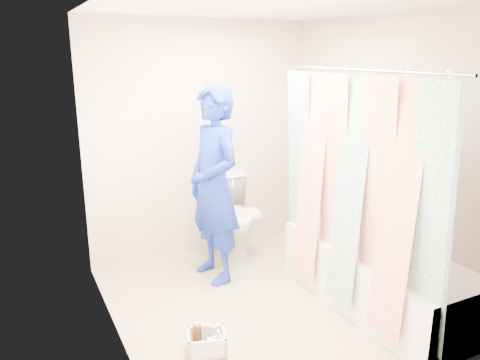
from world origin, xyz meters
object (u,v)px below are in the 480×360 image
cleaning_caddy (208,344)px  bathtub (376,275)px  toilet (231,217)px  plumber (214,186)px

cleaning_caddy → bathtub: bearing=17.3°
toilet → bathtub: bearing=-54.3°
plumber → cleaning_caddy: size_ratio=5.68×
bathtub → toilet: (-0.64, 1.47, 0.15)m
bathtub → cleaning_caddy: bearing=179.6°
bathtub → plumber: 1.60m
plumber → bathtub: bearing=36.5°
toilet → cleaning_caddy: 1.75m
bathtub → cleaning_caddy: 1.55m
toilet → cleaning_caddy: bearing=-109.1°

